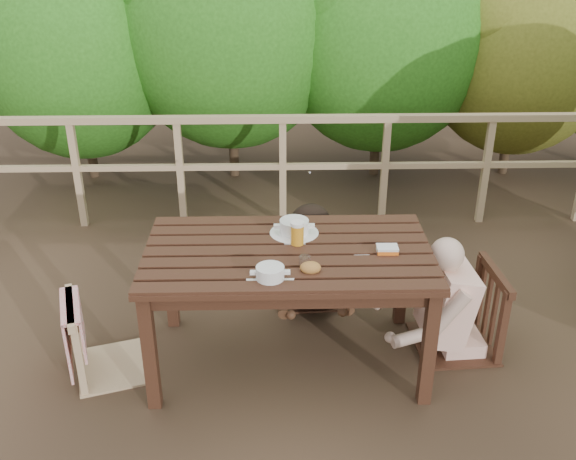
{
  "coord_description": "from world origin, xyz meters",
  "views": [
    {
      "loc": [
        -0.08,
        -3.39,
        2.62
      ],
      "look_at": [
        0.0,
        0.05,
        0.9
      ],
      "focal_mm": 40.86,
      "sensor_mm": 36.0,
      "label": 1
    }
  ],
  "objects_px": {
    "soup_near": "(270,274)",
    "butter_tub": "(387,250)",
    "table": "(288,308)",
    "diner_right": "(469,258)",
    "soup_far": "(294,228)",
    "woman": "(308,221)",
    "chair_far": "(307,242)",
    "chair_right": "(461,277)",
    "chair_left": "(107,302)",
    "beer_glass": "(297,234)",
    "tumbler": "(305,263)",
    "bread_roll": "(310,268)"
  },
  "relations": [
    {
      "from": "beer_glass",
      "to": "tumbler",
      "type": "distance_m",
      "value": 0.28
    },
    {
      "from": "chair_right",
      "to": "diner_right",
      "type": "xyz_separation_m",
      "value": [
        0.03,
        0.0,
        0.13
      ]
    },
    {
      "from": "tumbler",
      "to": "chair_right",
      "type": "bearing_deg",
      "value": 18.15
    },
    {
      "from": "table",
      "to": "diner_right",
      "type": "xyz_separation_m",
      "value": [
        1.12,
        0.13,
        0.26
      ]
    },
    {
      "from": "chair_far",
      "to": "woman",
      "type": "distance_m",
      "value": 0.16
    },
    {
      "from": "soup_far",
      "to": "chair_right",
      "type": "bearing_deg",
      "value": -5.0
    },
    {
      "from": "chair_right",
      "to": "beer_glass",
      "type": "height_order",
      "value": "chair_right"
    },
    {
      "from": "butter_tub",
      "to": "chair_far",
      "type": "bearing_deg",
      "value": 119.37
    },
    {
      "from": "soup_near",
      "to": "soup_far",
      "type": "bearing_deg",
      "value": 74.9
    },
    {
      "from": "diner_right",
      "to": "table",
      "type": "bearing_deg",
      "value": 92.51
    },
    {
      "from": "table",
      "to": "tumbler",
      "type": "xyz_separation_m",
      "value": [
        0.09,
        -0.2,
        0.43
      ]
    },
    {
      "from": "chair_right",
      "to": "butter_tub",
      "type": "xyz_separation_m",
      "value": [
        -0.51,
        -0.17,
        0.29
      ]
    },
    {
      "from": "chair_right",
      "to": "butter_tub",
      "type": "height_order",
      "value": "chair_right"
    },
    {
      "from": "tumbler",
      "to": "butter_tub",
      "type": "distance_m",
      "value": 0.51
    },
    {
      "from": "soup_near",
      "to": "butter_tub",
      "type": "bearing_deg",
      "value": 22.46
    },
    {
      "from": "soup_near",
      "to": "table",
      "type": "bearing_deg",
      "value": 72.26
    },
    {
      "from": "diner_right",
      "to": "soup_far",
      "type": "bearing_deg",
      "value": 81.28
    },
    {
      "from": "table",
      "to": "chair_right",
      "type": "bearing_deg",
      "value": 6.55
    },
    {
      "from": "butter_tub",
      "to": "bread_roll",
      "type": "bearing_deg",
      "value": -154.82
    },
    {
      "from": "chair_left",
      "to": "beer_glass",
      "type": "xyz_separation_m",
      "value": [
        1.14,
        0.13,
        0.38
      ]
    },
    {
      "from": "beer_glass",
      "to": "tumbler",
      "type": "xyz_separation_m",
      "value": [
        0.03,
        -0.27,
        -0.04
      ]
    },
    {
      "from": "soup_far",
      "to": "woman",
      "type": "bearing_deg",
      "value": 78.22
    },
    {
      "from": "chair_far",
      "to": "chair_left",
      "type": "bearing_deg",
      "value": -151.42
    },
    {
      "from": "chair_left",
      "to": "soup_far",
      "type": "xyz_separation_m",
      "value": [
        1.13,
        0.27,
        0.35
      ]
    },
    {
      "from": "chair_right",
      "to": "woman",
      "type": "xyz_separation_m",
      "value": [
        -0.94,
        0.63,
        0.09
      ]
    },
    {
      "from": "soup_near",
      "to": "beer_glass",
      "type": "bearing_deg",
      "value": 68.03
    },
    {
      "from": "diner_right",
      "to": "chair_far",
      "type": "bearing_deg",
      "value": 53.81
    },
    {
      "from": "chair_left",
      "to": "tumbler",
      "type": "height_order",
      "value": "chair_left"
    },
    {
      "from": "table",
      "to": "chair_right",
      "type": "height_order",
      "value": "chair_right"
    },
    {
      "from": "chair_left",
      "to": "beer_glass",
      "type": "height_order",
      "value": "chair_left"
    },
    {
      "from": "soup_near",
      "to": "chair_far",
      "type": "bearing_deg",
      "value": 76.29
    },
    {
      "from": "chair_far",
      "to": "butter_tub",
      "type": "bearing_deg",
      "value": -65.72
    },
    {
      "from": "chair_far",
      "to": "woman",
      "type": "relative_size",
      "value": 0.75
    },
    {
      "from": "soup_near",
      "to": "beer_glass",
      "type": "xyz_separation_m",
      "value": [
        0.16,
        0.4,
        0.04
      ]
    },
    {
      "from": "soup_near",
      "to": "diner_right",
      "type": "bearing_deg",
      "value": 20.36
    },
    {
      "from": "diner_right",
      "to": "soup_near",
      "type": "height_order",
      "value": "diner_right"
    },
    {
      "from": "chair_left",
      "to": "butter_tub",
      "type": "height_order",
      "value": "chair_left"
    },
    {
      "from": "table",
      "to": "chair_left",
      "type": "xyz_separation_m",
      "value": [
        -1.09,
        -0.06,
        0.09
      ]
    },
    {
      "from": "bread_roll",
      "to": "tumbler",
      "type": "xyz_separation_m",
      "value": [
        -0.03,
        0.05,
        0.0
      ]
    },
    {
      "from": "chair_far",
      "to": "diner_right",
      "type": "distance_m",
      "value": 1.16
    },
    {
      "from": "tumbler",
      "to": "diner_right",
      "type": "bearing_deg",
      "value": 17.66
    },
    {
      "from": "beer_glass",
      "to": "soup_near",
      "type": "bearing_deg",
      "value": -111.97
    },
    {
      "from": "table",
      "to": "soup_far",
      "type": "bearing_deg",
      "value": 79.03
    },
    {
      "from": "diner_right",
      "to": "soup_near",
      "type": "distance_m",
      "value": 1.32
    },
    {
      "from": "chair_far",
      "to": "bread_roll",
      "type": "distance_m",
      "value": 1.05
    },
    {
      "from": "table",
      "to": "woman",
      "type": "xyz_separation_m",
      "value": [
        0.15,
        0.76,
        0.22
      ]
    },
    {
      "from": "woman",
      "to": "bread_roll",
      "type": "relative_size",
      "value": 10.41
    },
    {
      "from": "diner_right",
      "to": "soup_far",
      "type": "relative_size",
      "value": 4.32
    },
    {
      "from": "soup_near",
      "to": "butter_tub",
      "type": "height_order",
      "value": "soup_near"
    },
    {
      "from": "chair_right",
      "to": "soup_near",
      "type": "bearing_deg",
      "value": -73.03
    }
  ]
}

